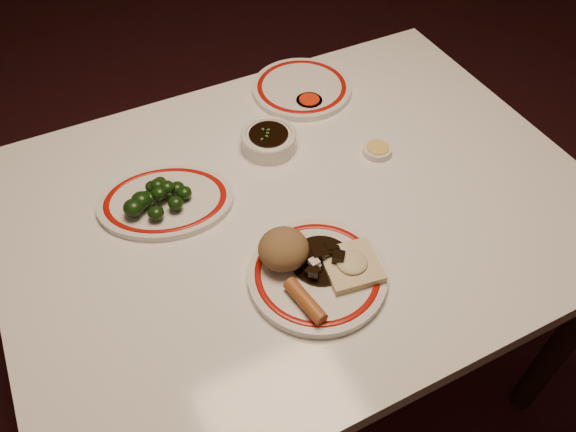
# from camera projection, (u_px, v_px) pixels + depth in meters

# --- Properties ---
(ground) EXTENTS (7.00, 7.00, 0.00)m
(ground) POSITION_uv_depth(u_px,v_px,m) (296.00, 366.00, 1.72)
(ground) COLOR black
(ground) RESTS_ON ground
(dining_table) EXTENTS (1.20, 0.90, 0.75)m
(dining_table) POSITION_uv_depth(u_px,v_px,m) (300.00, 229.00, 1.23)
(dining_table) COLOR white
(dining_table) RESTS_ON ground
(main_plate) EXTENTS (0.33, 0.33, 0.02)m
(main_plate) POSITION_uv_depth(u_px,v_px,m) (317.00, 274.00, 1.02)
(main_plate) COLOR white
(main_plate) RESTS_ON dining_table
(rice_mound) EXTENTS (0.09, 0.09, 0.07)m
(rice_mound) POSITION_uv_depth(u_px,v_px,m) (284.00, 249.00, 1.01)
(rice_mound) COLOR olive
(rice_mound) RESTS_ON main_plate
(spring_roll) EXTENTS (0.04, 0.10, 0.03)m
(spring_roll) POSITION_uv_depth(u_px,v_px,m) (305.00, 301.00, 0.96)
(spring_roll) COLOR #AC612A
(spring_roll) RESTS_ON main_plate
(fried_wonton) EXTENTS (0.11, 0.11, 0.03)m
(fried_wonton) POSITION_uv_depth(u_px,v_px,m) (352.00, 265.00, 1.02)
(fried_wonton) COLOR beige
(fried_wonton) RESTS_ON main_plate
(stirfry_heap) EXTENTS (0.12, 0.12, 0.03)m
(stirfry_heap) POSITION_uv_depth(u_px,v_px,m) (323.00, 259.00, 1.02)
(stirfry_heap) COLOR black
(stirfry_heap) RESTS_ON main_plate
(broccoli_plate) EXTENTS (0.33, 0.30, 0.02)m
(broccoli_plate) POSITION_uv_depth(u_px,v_px,m) (166.00, 201.00, 1.15)
(broccoli_plate) COLOR white
(broccoli_plate) RESTS_ON dining_table
(broccoli_pile) EXTENTS (0.14, 0.10, 0.05)m
(broccoli_pile) POSITION_uv_depth(u_px,v_px,m) (156.00, 195.00, 1.12)
(broccoli_pile) COLOR #23471C
(broccoli_pile) RESTS_ON broccoli_plate
(soy_bowl) EXTENTS (0.12, 0.12, 0.04)m
(soy_bowl) POSITION_uv_depth(u_px,v_px,m) (269.00, 141.00, 1.25)
(soy_bowl) COLOR white
(soy_bowl) RESTS_ON dining_table
(sweet_sour_dish) EXTENTS (0.06, 0.06, 0.02)m
(sweet_sour_dish) POSITION_uv_depth(u_px,v_px,m) (309.00, 102.00, 1.36)
(sweet_sour_dish) COLOR white
(sweet_sour_dish) RESTS_ON dining_table
(mustard_dish) EXTENTS (0.06, 0.06, 0.02)m
(mustard_dish) POSITION_uv_depth(u_px,v_px,m) (377.00, 150.00, 1.25)
(mustard_dish) COLOR white
(mustard_dish) RESTS_ON dining_table
(far_plate) EXTENTS (0.31, 0.31, 0.02)m
(far_plate) POSITION_uv_depth(u_px,v_px,m) (302.00, 88.00, 1.40)
(far_plate) COLOR white
(far_plate) RESTS_ON dining_table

